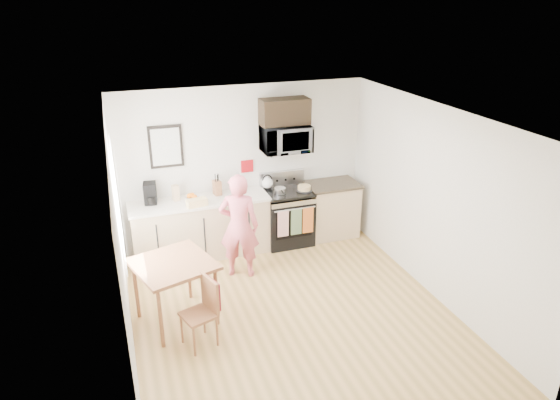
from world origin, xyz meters
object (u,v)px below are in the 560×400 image
object	(u,v)px
dining_table	(174,269)
chair	(207,302)
range	(287,218)
cake	(304,188)
microwave	(285,139)
person	(239,226)

from	to	relation	value
dining_table	chair	world-z (taller)	chair
dining_table	range	bearing A→B (deg)	37.87
cake	dining_table	bearing A→B (deg)	-146.97
dining_table	cake	size ratio (longest dim) A/B	3.81
microwave	person	xyz separation A→B (m)	(-1.01, -0.87, -0.97)
range	cake	size ratio (longest dim) A/B	4.52
person	cake	distance (m)	1.44
range	dining_table	world-z (taller)	range
dining_table	cake	world-z (taller)	cake
person	dining_table	bearing A→B (deg)	60.33
microwave	cake	distance (m)	0.86
range	cake	world-z (taller)	range
chair	person	bearing A→B (deg)	42.15
microwave	dining_table	world-z (taller)	microwave
microwave	chair	xyz separation A→B (m)	(-1.76, -2.23, -1.21)
range	microwave	distance (m)	1.33
microwave	chair	distance (m)	3.09
microwave	dining_table	size ratio (longest dim) A/B	0.78
dining_table	chair	bearing A→B (deg)	-60.43
person	cake	bearing A→B (deg)	-130.63
range	dining_table	size ratio (longest dim) A/B	1.19
range	cake	xyz separation A→B (m)	(0.25, -0.10, 0.53)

